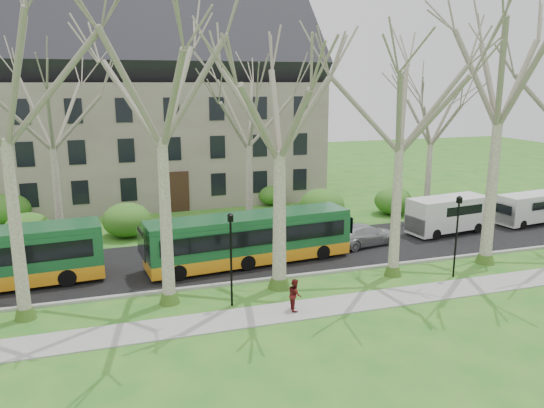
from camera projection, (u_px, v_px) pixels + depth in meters
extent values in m
plane|color=#266D1F|center=(341.00, 283.00, 27.13)|extent=(120.00, 120.00, 0.00)
cube|color=gray|center=(364.00, 301.00, 24.80)|extent=(70.00, 2.00, 0.06)
cube|color=black|center=(303.00, 251.00, 32.22)|extent=(80.00, 8.00, 0.06)
cube|color=#A5A39E|center=(330.00, 272.00, 28.50)|extent=(80.00, 0.25, 0.14)
cube|color=slate|center=(164.00, 141.00, 46.48)|extent=(26.00, 12.00, 10.00)
cylinder|color=black|center=(231.00, 264.00, 23.96)|extent=(0.10, 0.10, 4.00)
cube|color=black|center=(230.00, 218.00, 23.48)|extent=(0.22, 0.22, 0.30)
cylinder|color=black|center=(456.00, 241.00, 27.53)|extent=(0.10, 0.10, 4.00)
cube|color=black|center=(459.00, 200.00, 27.05)|extent=(0.22, 0.22, 0.30)
ellipsoid|color=#2B651C|center=(28.00, 229.00, 33.28)|extent=(2.60, 2.60, 2.00)
ellipsoid|color=#2B651C|center=(127.00, 222.00, 35.06)|extent=(2.60, 2.60, 2.00)
ellipsoid|color=#2B651C|center=(322.00, 207.00, 39.23)|extent=(2.60, 2.60, 2.00)
ellipsoid|color=#2B651C|center=(393.00, 202.00, 41.01)|extent=(2.60, 2.60, 2.00)
ellipsoid|color=#2B651C|center=(8.00, 210.00, 38.25)|extent=(2.60, 2.60, 2.00)
ellipsoid|color=#2B651C|center=(272.00, 193.00, 44.20)|extent=(2.60, 2.60, 2.00)
imported|color=#AEAFB3|center=(364.00, 235.00, 33.12)|extent=(4.94, 2.81, 1.35)
imported|color=#561314|center=(295.00, 295.00, 23.64)|extent=(0.64, 0.77, 1.46)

